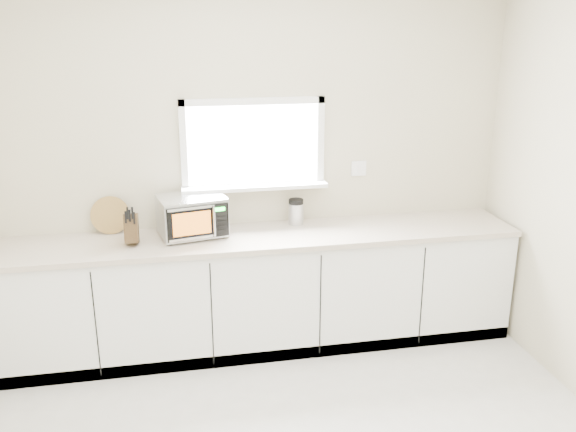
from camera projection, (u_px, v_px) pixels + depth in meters
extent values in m
cube|color=beige|center=(253.00, 169.00, 4.71)|extent=(4.00, 0.02, 2.70)
cube|color=white|center=(253.00, 144.00, 4.64)|extent=(1.00, 0.02, 0.60)
cube|color=white|center=(255.00, 187.00, 4.68)|extent=(1.12, 0.16, 0.03)
cube|color=white|center=(253.00, 101.00, 4.53)|extent=(1.10, 0.04, 0.05)
cube|color=white|center=(254.00, 186.00, 4.72)|extent=(1.10, 0.04, 0.05)
cube|color=white|center=(183.00, 147.00, 4.53)|extent=(0.05, 0.04, 0.70)
cube|color=white|center=(320.00, 142.00, 4.72)|extent=(0.05, 0.04, 0.70)
cube|color=white|center=(359.00, 168.00, 4.87)|extent=(0.12, 0.01, 0.12)
cube|color=white|center=(261.00, 293.00, 4.71)|extent=(3.92, 0.60, 0.88)
cube|color=beige|center=(260.00, 237.00, 4.56)|extent=(3.92, 0.64, 0.04)
cylinder|color=black|center=(171.00, 244.00, 4.35)|extent=(0.02, 0.02, 0.01)
cylinder|color=black|center=(163.00, 232.00, 4.59)|extent=(0.02, 0.02, 0.01)
cylinder|color=black|center=(224.00, 237.00, 4.49)|extent=(0.02, 0.02, 0.01)
cylinder|color=black|center=(213.00, 225.00, 4.74)|extent=(0.02, 0.02, 0.01)
cube|color=#AFB2B6|center=(192.00, 215.00, 4.50)|extent=(0.53, 0.44, 0.28)
cube|color=black|center=(198.00, 223.00, 4.34)|extent=(0.44, 0.10, 0.25)
cube|color=orange|center=(192.00, 224.00, 4.31)|extent=(0.27, 0.06, 0.17)
cylinder|color=silver|center=(214.00, 222.00, 4.35)|extent=(0.02, 0.02, 0.22)
cube|color=black|center=(220.00, 220.00, 4.39)|extent=(0.11, 0.03, 0.24)
cube|color=#19FF33|center=(220.00, 209.00, 4.36)|extent=(0.08, 0.02, 0.03)
cube|color=silver|center=(191.00, 197.00, 4.45)|extent=(0.53, 0.44, 0.01)
cube|color=#402D17|center=(131.00, 228.00, 4.33)|extent=(0.10, 0.20, 0.24)
cube|color=black|center=(126.00, 217.00, 4.25)|extent=(0.01, 0.04, 0.09)
cube|color=black|center=(130.00, 216.00, 4.25)|extent=(0.01, 0.04, 0.09)
cube|color=black|center=(134.00, 218.00, 4.26)|extent=(0.01, 0.04, 0.09)
cube|color=black|center=(127.00, 213.00, 4.24)|extent=(0.01, 0.04, 0.09)
cube|color=black|center=(132.00, 213.00, 4.25)|extent=(0.01, 0.04, 0.09)
cylinder|color=#A78340|center=(110.00, 215.00, 4.54)|extent=(0.29, 0.07, 0.28)
cylinder|color=#AFB2B6|center=(296.00, 214.00, 4.77)|extent=(0.15, 0.15, 0.17)
cylinder|color=black|center=(296.00, 201.00, 4.74)|extent=(0.14, 0.14, 0.04)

